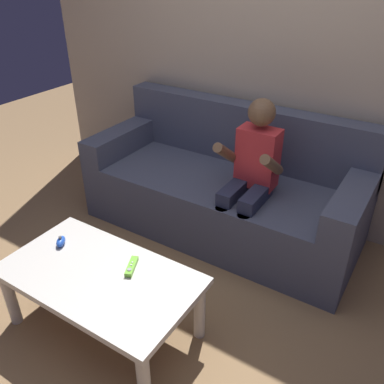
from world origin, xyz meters
The scene contains 7 objects.
ground_plane centered at (0.00, 0.00, 0.00)m, with size 8.14×8.14×0.00m, color olive.
wall_back centered at (0.00, 1.50, 1.25)m, with size 4.07×0.05×2.50m, color #B2A38E.
couch centered at (-0.18, 1.10, 0.30)m, with size 1.91×0.80×0.86m.
person_seated_on_couch centered at (0.08, 0.92, 0.59)m, with size 0.36×0.44×1.04m.
coffee_table centered at (-0.25, -0.10, 0.33)m, with size 1.00×0.56×0.38m.
game_remote_lime_near_edge centered at (-0.14, 0.02, 0.40)m, with size 0.09×0.14×0.03m.
nunchuk_blue centered at (-0.59, -0.04, 0.41)m, with size 0.09×0.10×0.05m.
Camera 1 is at (0.96, -1.15, 1.76)m, focal length 37.93 mm.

